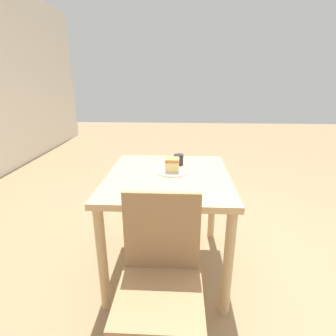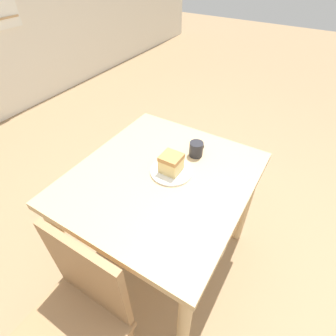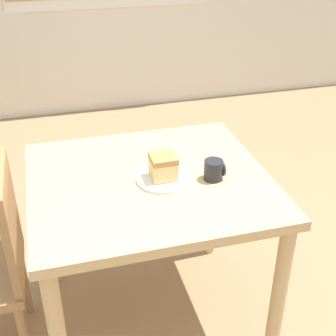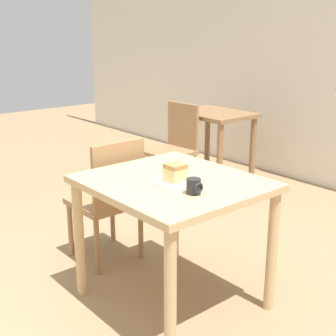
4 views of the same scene
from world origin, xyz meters
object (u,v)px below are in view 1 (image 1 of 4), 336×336
at_px(cake_slice, 172,165).
at_px(coffee_mug, 179,159).
at_px(plate, 172,172).
at_px(chair_near_window, 160,277).
at_px(dining_table_near, 168,190).

xyz_separation_m(cake_slice, coffee_mug, (0.19, -0.04, -0.02)).
relative_size(plate, coffee_mug, 2.64).
bearing_deg(cake_slice, coffee_mug, -12.72).
xyz_separation_m(chair_near_window, cake_slice, (0.72, -0.03, 0.35)).
distance_m(dining_table_near, coffee_mug, 0.30).
relative_size(dining_table_near, chair_near_window, 1.07).
relative_size(dining_table_near, coffee_mug, 11.52).
xyz_separation_m(dining_table_near, cake_slice, (0.05, -0.03, 0.17)).
bearing_deg(cake_slice, plate, -46.83).
relative_size(dining_table_near, cake_slice, 9.40).
distance_m(dining_table_near, cake_slice, 0.18).
distance_m(chair_near_window, coffee_mug, 0.97).
distance_m(plate, cake_slice, 0.05).
distance_m(dining_table_near, plate, 0.13).
bearing_deg(dining_table_near, plate, -28.81).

